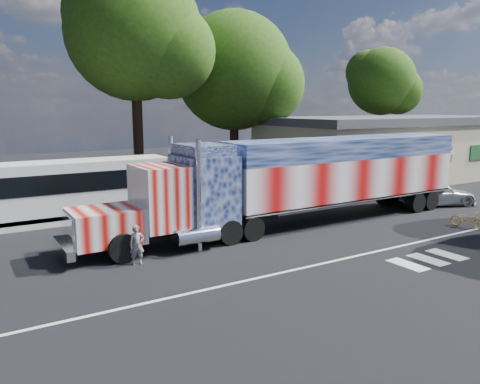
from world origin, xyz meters
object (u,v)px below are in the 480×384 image
tree_n_mid (137,33)px  tree_ne_a (236,72)px  semi_truck (305,178)px  parked_car (437,194)px  bicycle (467,219)px  coach_bus (65,190)px  tree_far_ne (383,82)px  woman (137,245)px

tree_n_mid → tree_ne_a: bearing=4.5°
semi_truck → parked_car: (10.03, -0.55, -1.72)m
semi_truck → bicycle: (6.57, -4.82, -1.99)m
coach_bus → tree_ne_a: (14.58, 6.79, 7.05)m
bicycle → tree_n_mid: 23.40m
tree_n_mid → tree_far_ne: bearing=7.5°
parked_car → tree_n_mid: size_ratio=0.31×
tree_far_ne → parked_car: bearing=-128.8°
semi_truck → woman: size_ratio=14.33×
parked_car → tree_far_ne: (14.06, 17.49, 7.92)m
coach_bus → woman: 8.83m
semi_truck → tree_far_ne: (24.10, 16.94, 6.20)m
coach_bus → bicycle: (16.94, -11.94, -1.23)m
tree_ne_a → semi_truck: bearing=-106.9°
tree_far_ne → tree_n_mid: tree_n_mid is taller
bicycle → tree_ne_a: tree_ne_a is taller
tree_far_ne → tree_n_mid: size_ratio=0.79×
tree_ne_a → tree_far_ne: bearing=8.7°
coach_bus → bicycle: bearing=-35.2°
coach_bus → bicycle: coach_bus is taller
woman → tree_far_ne: bearing=40.8°
woman → tree_far_ne: 39.21m
tree_n_mid → coach_bus: bearing=-136.1°
bicycle → tree_n_mid: (-10.55, 18.09, 10.45)m
semi_truck → tree_far_ne: size_ratio=1.80×
bicycle → coach_bus: bearing=123.2°
woman → bicycle: woman is taller
parked_car → tree_far_ne: tree_far_ne is taller
tree_far_ne → coach_bus: bearing=-164.1°
woman → tree_n_mid: tree_n_mid is taller
tree_ne_a → parked_car: bearing=-68.1°
semi_truck → tree_far_ne: tree_far_ne is taller
semi_truck → tree_ne_a: (4.21, 13.91, 6.30)m
parked_car → bicycle: bearing=161.7°
woman → tree_far_ne: size_ratio=0.13×
tree_far_ne → tree_n_mid: 28.40m
bicycle → tree_ne_a: bearing=75.6°
parked_car → tree_n_mid: bearing=66.1°
semi_truck → tree_n_mid: size_ratio=1.41×
tree_ne_a → tree_n_mid: (-8.19, -0.64, 2.17)m
parked_car → woman: size_ratio=3.11×
coach_bus → woman: bearing=-84.5°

